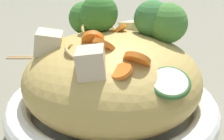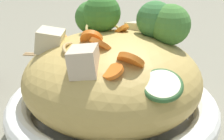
% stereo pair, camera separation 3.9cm
% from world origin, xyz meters
% --- Properties ---
extents(ground_plane, '(3.00, 3.00, 0.00)m').
position_xyz_m(ground_plane, '(0.00, 0.00, 0.00)').
color(ground_plane, gray).
extents(serving_bowl, '(0.28, 0.28, 0.06)m').
position_xyz_m(serving_bowl, '(0.00, 0.00, 0.03)').
color(serving_bowl, white).
rests_on(serving_bowl, ground_plane).
extents(noodle_heap, '(0.23, 0.23, 0.12)m').
position_xyz_m(noodle_heap, '(-0.00, -0.00, 0.08)').
color(noodle_heap, tan).
rests_on(noodle_heap, serving_bowl).
extents(broccoli_florets, '(0.15, 0.15, 0.08)m').
position_xyz_m(broccoli_florets, '(-0.03, 0.03, 0.15)').
color(broccoli_florets, '#A3BF72').
rests_on(broccoli_florets, serving_bowl).
extents(carrot_coins, '(0.14, 0.11, 0.03)m').
position_xyz_m(carrot_coins, '(0.03, -0.02, 0.13)').
color(carrot_coins, orange).
rests_on(carrot_coins, serving_bowl).
extents(zucchini_slices, '(0.21, 0.07, 0.04)m').
position_xyz_m(zucchini_slices, '(0.04, 0.04, 0.11)').
color(zucchini_slices, beige).
rests_on(zucchini_slices, serving_bowl).
extents(chicken_chunks, '(0.18, 0.17, 0.04)m').
position_xyz_m(chicken_chunks, '(-0.02, -0.02, 0.13)').
color(chicken_chunks, beige).
rests_on(chicken_chunks, serving_bowl).
extents(chopsticks_pair, '(0.09, 0.23, 0.01)m').
position_xyz_m(chopsticks_pair, '(-0.31, -0.03, 0.00)').
color(chopsticks_pair, tan).
rests_on(chopsticks_pair, ground_plane).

